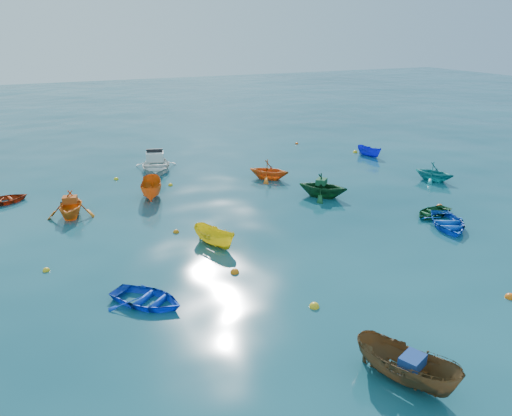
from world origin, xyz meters
name	(u,v)px	position (x,y,z in m)	size (l,w,h in m)	color
ground	(300,250)	(0.00, 0.00, 0.00)	(160.00, 160.00, 0.00)	#093744
dinghy_blue_sw	(147,304)	(-7.49, -1.78, 0.00)	(2.09, 2.92, 0.61)	blue
sampan_brown_mid	(405,382)	(-1.61, -9.19, 0.00)	(1.22, 3.24, 1.25)	brown
dinghy_blue_se	(447,227)	(8.28, -0.62, 0.00)	(2.32, 3.25, 0.67)	blue
dinghy_orange_w	(72,216)	(-9.23, 8.91, 0.00)	(2.51, 2.91, 1.53)	orange
sampan_yellow_mid	(215,245)	(-3.41, 2.15, 0.00)	(0.98, 2.60, 1.00)	yellow
dinghy_green_e	(432,215)	(8.79, 1.02, 0.00)	(1.79, 2.50, 0.52)	#125128
dinghy_cyan_se	(433,181)	(13.42, 5.98, 0.00)	(2.21, 2.57, 1.35)	teal
dinghy_red_nw	(3,203)	(-12.71, 12.77, 0.00)	(2.01, 2.81, 0.58)	#AD2F0E
sampan_orange_n	(152,197)	(-4.50, 10.28, 0.00)	(1.22, 3.23, 1.25)	#C65912
dinghy_green_n	(322,197)	(4.91, 6.13, 0.00)	(2.54, 2.95, 1.55)	#104721
sampan_blue_far	(369,156)	(13.52, 13.24, 0.00)	(0.87, 2.32, 0.90)	#1018D3
dinghy_orange_far	(269,179)	(3.55, 10.78, 0.00)	(2.34, 2.71, 1.43)	orange
motorboat_white	(156,170)	(-2.91, 16.03, 0.00)	(3.00, 4.19, 1.47)	silver
tarp_blue_a	(412,361)	(-1.55, -9.33, 0.80)	(0.73, 0.55, 0.35)	navy
tarp_orange_a	(70,200)	(-9.22, 8.96, 0.94)	(0.73, 0.56, 0.36)	#C24913
tarp_green_b	(321,182)	(4.84, 6.20, 0.95)	(0.72, 0.54, 0.35)	#134E2B
buoy_or_a	(235,273)	(-3.59, -0.83, 0.00)	(0.38, 0.38, 0.38)	orange
buoy_ye_a	(314,307)	(-1.92, -4.55, 0.00)	(0.38, 0.38, 0.38)	yellow
buoy_or_b	(510,298)	(5.24, -7.02, 0.00)	(0.38, 0.38, 0.38)	orange
buoy_ye_b	(46,271)	(-10.81, 2.60, 0.00)	(0.30, 0.30, 0.30)	gold
buoy_or_c	(176,232)	(-4.67, 4.40, 0.00)	(0.31, 0.31, 0.31)	orange
buoy_ye_c	(170,185)	(-2.89, 12.12, 0.00)	(0.31, 0.31, 0.31)	yellow
buoy_or_d	(440,207)	(10.08, 1.83, 0.00)	(0.38, 0.38, 0.38)	#DF4A0C
buoy_ye_d	(116,180)	(-5.88, 14.90, 0.00)	(0.32, 0.32, 0.32)	yellow
buoy_or_e	(297,144)	(10.30, 19.30, 0.00)	(0.30, 0.30, 0.30)	#D9490B
buoy_ye_e	(355,153)	(13.17, 14.62, 0.00)	(0.37, 0.37, 0.37)	yellow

